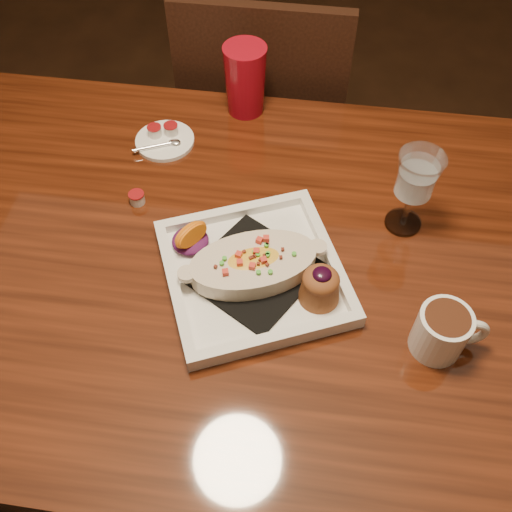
# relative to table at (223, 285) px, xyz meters

# --- Properties ---
(floor) EXTENTS (7.00, 7.00, 0.00)m
(floor) POSITION_rel_table_xyz_m (0.00, 0.00, -0.65)
(floor) COLOR #311C10
(floor) RESTS_ON ground
(table) EXTENTS (1.50, 0.90, 0.75)m
(table) POSITION_rel_table_xyz_m (0.00, 0.00, 0.00)
(table) COLOR #61230D
(table) RESTS_ON floor
(chair_far) EXTENTS (0.42, 0.42, 0.93)m
(chair_far) POSITION_rel_table_xyz_m (-0.00, 0.63, -0.15)
(chair_far) COLOR black
(chair_far) RESTS_ON floor
(plate) EXTENTS (0.38, 0.38, 0.08)m
(plate) POSITION_rel_table_xyz_m (0.07, -0.04, 0.12)
(plate) COLOR white
(plate) RESTS_ON table
(coffee_mug) EXTENTS (0.11, 0.08, 0.09)m
(coffee_mug) POSITION_rel_table_xyz_m (0.37, -0.13, 0.14)
(coffee_mug) COLOR white
(coffee_mug) RESTS_ON table
(goblet) EXTENTS (0.08, 0.08, 0.17)m
(goblet) POSITION_rel_table_xyz_m (0.32, 0.12, 0.21)
(goblet) COLOR silver
(goblet) RESTS_ON table
(saucer) EXTENTS (0.12, 0.12, 0.08)m
(saucer) POSITION_rel_table_xyz_m (-0.17, 0.27, 0.11)
(saucer) COLOR white
(saucer) RESTS_ON table
(creamer_loose) EXTENTS (0.03, 0.03, 0.02)m
(creamer_loose) POSITION_rel_table_xyz_m (-0.18, 0.10, 0.11)
(creamer_loose) COLOR silver
(creamer_loose) RESTS_ON table
(red_tumbler) EXTENTS (0.09, 0.09, 0.15)m
(red_tumbler) POSITION_rel_table_xyz_m (-0.02, 0.40, 0.17)
(red_tumbler) COLOR #A50B1B
(red_tumbler) RESTS_ON table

